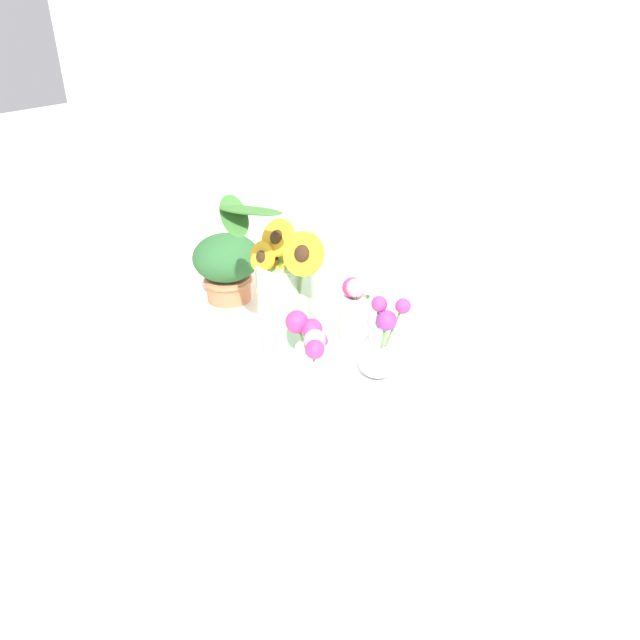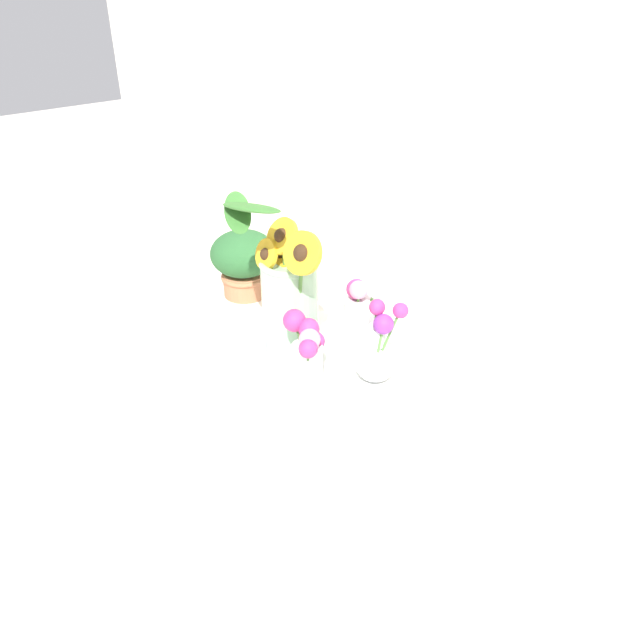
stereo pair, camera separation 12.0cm
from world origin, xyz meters
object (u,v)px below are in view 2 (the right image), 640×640
vase_small_center (306,349)px  potted_plant (244,260)px  serving_tray (320,368)px  vase_bulb_right (377,353)px  mason_jar_sunflowers (288,294)px  vase_small_back (363,319)px

vase_small_center → potted_plant: bearing=158.1°
serving_tray → vase_bulb_right: 0.14m
mason_jar_sunflowers → vase_bulb_right: (0.20, 0.04, -0.06)m
mason_jar_sunflowers → vase_small_back: bearing=41.6°
serving_tray → mason_jar_sunflowers: mason_jar_sunflowers is taller
mason_jar_sunflowers → vase_bulb_right: 0.22m
serving_tray → mason_jar_sunflowers: 0.16m
vase_bulb_right → vase_small_back: (-0.09, 0.06, 0.01)m
vase_small_center → vase_small_back: bearing=92.8°
vase_small_center → vase_bulb_right: 0.13m
vase_small_center → vase_small_back: (-0.01, 0.16, -0.00)m
vase_bulb_right → potted_plant: vase_bulb_right is taller
mason_jar_sunflowers → vase_small_center: mason_jar_sunflowers is taller
vase_small_back → serving_tray: bearing=-102.5°
vase_small_center → vase_small_back: 0.16m
mason_jar_sunflowers → potted_plant: size_ratio=2.08×
vase_small_back → potted_plant: vase_small_back is taller
serving_tray → potted_plant: 0.40m
vase_small_center → vase_small_back: vase_small_back is taller
vase_small_center → potted_plant: 0.44m
vase_small_back → potted_plant: bearing=179.5°
serving_tray → vase_small_back: 0.13m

